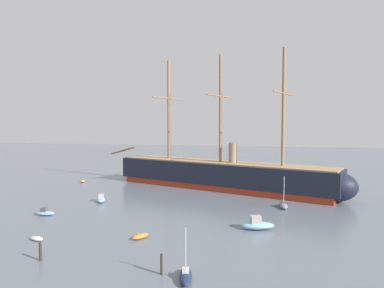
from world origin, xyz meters
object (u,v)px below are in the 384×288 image
at_px(sailboat_distant_centre, 207,179).
at_px(sailboat_foreground_right, 186,275).
at_px(tall_ship, 220,175).
at_px(motorboat_mid_left, 45,213).
at_px(motorboat_alongside_bow, 101,199).
at_px(dinghy_far_right, 329,194).
at_px(sailboat_alongside_stern, 284,205).
at_px(mooring_piling_nearest, 40,252).
at_px(dinghy_near_centre, 140,236).
at_px(motorboat_mid_right, 258,225).
at_px(dinghy_far_left, 83,181).
at_px(dinghy_foreground_left, 37,239).
at_px(mooring_piling_left_pair, 162,264).

bearing_deg(sailboat_distant_centre, sailboat_foreground_right, -81.84).
relative_size(tall_ship, motorboat_mid_left, 19.07).
relative_size(motorboat_mid_left, motorboat_alongside_bow, 0.83).
relative_size(sailboat_foreground_right, dinghy_far_right, 1.87).
distance_m(sailboat_alongside_stern, mooring_piling_nearest, 39.89).
xyz_separation_m(tall_ship, dinghy_near_centre, (-5.31, -35.64, -2.93)).
distance_m(tall_ship, dinghy_near_centre, 36.15).
distance_m(tall_ship, sailboat_distant_centre, 11.73).
bearing_deg(motorboat_mid_right, sailboat_foreground_right, -109.38).
height_order(tall_ship, dinghy_far_right, tall_ship).
xyz_separation_m(motorboat_alongside_bow, mooring_piling_nearest, (6.77, -27.08, 0.47)).
bearing_deg(sailboat_foreground_right, sailboat_alongside_stern, 71.96).
relative_size(dinghy_near_centre, sailboat_alongside_stern, 0.50).
distance_m(motorboat_mid_left, motorboat_mid_right, 33.47).
height_order(sailboat_foreground_right, mooring_piling_nearest, sailboat_foreground_right).
distance_m(sailboat_foreground_right, dinghy_far_left, 60.43).
bearing_deg(motorboat_alongside_bow, motorboat_mid_right, -20.37).
bearing_deg(dinghy_far_right, sailboat_alongside_stern, -125.95).
height_order(dinghy_far_right, mooring_piling_nearest, mooring_piling_nearest).
distance_m(tall_ship, sailboat_foreground_right, 46.08).
distance_m(dinghy_foreground_left, dinghy_far_left, 43.86).
relative_size(motorboat_mid_right, dinghy_far_left, 2.04).
relative_size(dinghy_foreground_left, dinghy_far_left, 0.95).
bearing_deg(mooring_piling_nearest, tall_ship, 73.57).
bearing_deg(sailboat_distant_centre, dinghy_near_centre, -90.50).
distance_m(sailboat_foreground_right, motorboat_mid_left, 32.46).
bearing_deg(mooring_piling_left_pair, dinghy_far_left, 127.09).
distance_m(dinghy_far_left, sailboat_distant_centre, 31.04).
relative_size(tall_ship, dinghy_near_centre, 21.38).
distance_m(sailboat_foreground_right, mooring_piling_left_pair, 2.71).
bearing_deg(motorboat_alongside_bow, sailboat_alongside_stern, 4.79).
relative_size(sailboat_foreground_right, motorboat_alongside_bow, 1.36).
relative_size(dinghy_near_centre, motorboat_mid_left, 0.89).
relative_size(motorboat_alongside_bow, mooring_piling_left_pair, 1.80).
relative_size(dinghy_foreground_left, mooring_piling_nearest, 1.15).
distance_m(dinghy_foreground_left, dinghy_far_right, 55.16).
bearing_deg(dinghy_foreground_left, mooring_piling_left_pair, -18.24).
bearing_deg(sailboat_distant_centre, motorboat_alongside_bow, -118.33).
height_order(sailboat_distant_centre, mooring_piling_left_pair, sailboat_distant_centre).
distance_m(dinghy_far_right, sailboat_distant_centre, 30.16).
xyz_separation_m(dinghy_near_centre, dinghy_far_left, (-29.31, 36.92, -0.04)).
relative_size(motorboat_mid_left, sailboat_distant_centre, 0.70).
distance_m(dinghy_foreground_left, mooring_piling_left_pair, 19.37).
distance_m(motorboat_mid_right, motorboat_alongside_bow, 31.17).
bearing_deg(dinghy_far_right, tall_ship, 175.44).
bearing_deg(dinghy_far_left, dinghy_near_centre, -51.55).
height_order(motorboat_mid_right, motorboat_alongside_bow, motorboat_mid_right).
xyz_separation_m(dinghy_foreground_left, motorboat_mid_left, (-6.42, 10.79, 0.19)).
bearing_deg(motorboat_mid_left, motorboat_mid_right, -0.18).
height_order(dinghy_foreground_left, mooring_piling_nearest, mooring_piling_nearest).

